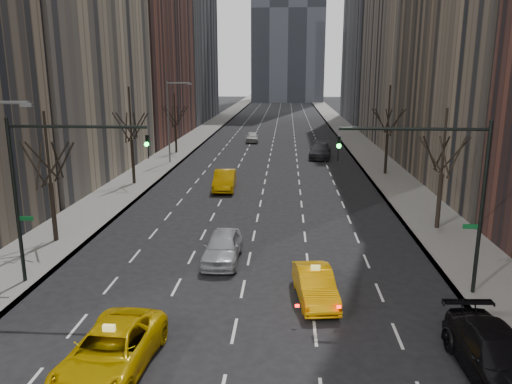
% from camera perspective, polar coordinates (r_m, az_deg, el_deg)
% --- Properties ---
extents(sidewalk_left, '(4.50, 320.00, 0.15)m').
position_cam_1_polar(sidewalk_left, '(82.03, -6.55, 6.46)').
color(sidewalk_left, slate).
rests_on(sidewalk_left, ground).
extents(sidewalk_right, '(4.50, 320.00, 0.15)m').
position_cam_1_polar(sidewalk_right, '(81.44, 10.79, 6.25)').
color(sidewalk_right, slate).
rests_on(sidewalk_right, ground).
extents(tree_lw_b, '(3.36, 3.50, 7.82)m').
position_cam_1_polar(tree_lw_b, '(32.10, -22.42, 0.94)').
color(tree_lw_b, black).
rests_on(tree_lw_b, ground).
extents(tree_lw_c, '(3.36, 3.50, 8.74)m').
position_cam_1_polar(tree_lw_c, '(46.72, -14.01, 5.65)').
color(tree_lw_c, black).
rests_on(tree_lw_c, ground).
extents(tree_lw_d, '(3.36, 3.50, 7.36)m').
position_cam_1_polar(tree_lw_d, '(64.05, -9.20, 7.51)').
color(tree_lw_d, black).
rests_on(tree_lw_d, ground).
extents(tree_rw_b, '(3.36, 3.50, 7.82)m').
position_cam_1_polar(tree_rw_b, '(34.29, 20.43, 1.88)').
color(tree_rw_b, black).
rests_on(tree_rw_b, ground).
extents(tree_rw_c, '(3.36, 3.50, 8.74)m').
position_cam_1_polar(tree_rw_c, '(51.51, 14.79, 6.31)').
color(tree_rw_c, black).
rests_on(tree_rw_c, ground).
extents(traffic_mast_left, '(6.69, 0.39, 8.00)m').
position_cam_1_polar(traffic_mast_left, '(25.22, -22.69, 1.80)').
color(traffic_mast_left, black).
rests_on(traffic_mast_left, ground).
extents(traffic_mast_right, '(6.69, 0.39, 8.00)m').
position_cam_1_polar(traffic_mast_right, '(23.73, 20.88, 1.28)').
color(traffic_mast_right, black).
rests_on(traffic_mast_right, ground).
extents(streetlight_far, '(2.83, 0.22, 9.00)m').
position_cam_1_polar(streetlight_far, '(56.81, -9.66, 8.82)').
color(streetlight_far, slate).
rests_on(streetlight_far, ground).
extents(taxi_suv, '(3.00, 5.83, 1.57)m').
position_cam_1_polar(taxi_suv, '(18.75, -16.30, -17.10)').
color(taxi_suv, '#D5AA04').
rests_on(taxi_suv, ground).
extents(taxi_sedan, '(2.10, 4.65, 1.48)m').
position_cam_1_polar(taxi_sedan, '(23.20, 6.76, -10.53)').
color(taxi_sedan, '#FFA805').
rests_on(taxi_sedan, ground).
extents(silver_sedan_ahead, '(1.96, 4.81, 1.64)m').
position_cam_1_polar(silver_sedan_ahead, '(27.59, -3.85, -6.28)').
color(silver_sedan_ahead, '#A4A7AC').
rests_on(silver_sedan_ahead, ground).
extents(parked_suv_black, '(2.51, 5.72, 1.64)m').
position_cam_1_polar(parked_suv_black, '(19.54, 25.78, -16.53)').
color(parked_suv_black, black).
rests_on(parked_suv_black, ground).
extents(far_taxi, '(2.02, 5.25, 1.71)m').
position_cam_1_polar(far_taxi, '(44.06, -3.59, 1.36)').
color(far_taxi, '#D69404').
rests_on(far_taxi, ground).
extents(far_suv_grey, '(3.18, 6.35, 1.77)m').
position_cam_1_polar(far_suv_grey, '(60.87, 7.35, 4.72)').
color(far_suv_grey, '#303035').
rests_on(far_suv_grey, ground).
extents(far_car_white, '(1.95, 4.50, 1.51)m').
position_cam_1_polar(far_car_white, '(73.97, -0.44, 6.30)').
color(far_car_white, '#BDBDBD').
rests_on(far_car_white, ground).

